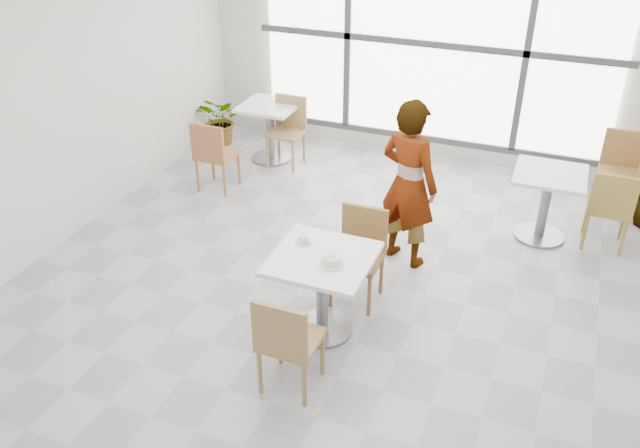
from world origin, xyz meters
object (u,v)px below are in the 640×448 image
at_px(chair_far, 360,248).
at_px(bg_table_left, 270,124).
at_px(main_table, 322,280).
at_px(bg_chair_left_near, 213,152).
at_px(chair_near, 286,339).
at_px(bg_chair_left_far, 288,126).
at_px(plant_left, 222,120).
at_px(bg_chair_right_near, 610,205).
at_px(coffee_cup, 303,240).
at_px(oatmeal_bowl, 332,260).
at_px(bg_table_right, 546,196).
at_px(bg_chair_right_far, 620,164).
at_px(person, 409,184).

relative_size(chair_far, bg_table_left, 1.16).
bearing_deg(main_table, bg_chair_left_near, 137.67).
distance_m(chair_near, bg_chair_left_far, 4.13).
bearing_deg(bg_table_left, main_table, -57.64).
relative_size(chair_near, bg_table_left, 1.16).
bearing_deg(bg_chair_left_near, plant_left, -64.32).
relative_size(main_table, plant_left, 1.18).
relative_size(bg_chair_left_near, bg_chair_left_far, 1.00).
bearing_deg(main_table, bg_chair_left_far, 118.85).
xyz_separation_m(bg_chair_left_far, bg_chair_right_near, (3.84, -0.73, 0.00)).
bearing_deg(bg_chair_left_far, chair_near, -66.01).
bearing_deg(coffee_cup, oatmeal_bowl, -32.58).
distance_m(bg_table_right, bg_chair_right_near, 0.61).
bearing_deg(bg_chair_right_far, bg_chair_right_near, -94.47).
height_order(bg_table_right, bg_chair_left_near, bg_chair_left_near).
bearing_deg(bg_chair_left_near, chair_near, 128.53).
height_order(bg_chair_right_near, bg_chair_right_far, same).
bearing_deg(bg_chair_left_far, main_table, -61.15).
height_order(oatmeal_bowl, bg_chair_left_far, bg_chair_left_far).
distance_m(coffee_cup, bg_chair_left_far, 3.23).
height_order(bg_chair_right_near, plant_left, bg_chair_right_near).
height_order(oatmeal_bowl, plant_left, oatmeal_bowl).
xyz_separation_m(main_table, bg_chair_left_far, (-1.66, 3.01, -0.02)).
xyz_separation_m(oatmeal_bowl, bg_chair_left_far, (-1.77, 3.09, -0.29)).
xyz_separation_m(bg_table_left, bg_chair_right_near, (4.09, -0.73, 0.01)).
xyz_separation_m(chair_far, bg_table_right, (1.45, 1.67, -0.01)).
distance_m(bg_table_left, bg_table_right, 3.56).
relative_size(chair_near, coffee_cup, 5.47).
distance_m(main_table, bg_table_left, 3.57).
bearing_deg(bg_table_right, main_table, -124.64).
bearing_deg(chair_near, chair_far, -94.44).
bearing_deg(chair_near, plant_left, -55.21).
bearing_deg(coffee_cup, person, 64.61).
bearing_deg(chair_near, bg_chair_right_near, -125.43).
xyz_separation_m(oatmeal_bowl, coffee_cup, (-0.33, 0.21, -0.01)).
relative_size(person, bg_chair_left_far, 1.92).
bearing_deg(bg_table_right, chair_near, -117.09).
distance_m(chair_near, bg_chair_right_near, 3.73).
bearing_deg(bg_chair_left_near, chair_far, 149.35).
distance_m(main_table, bg_chair_left_far, 3.44).
xyz_separation_m(chair_far, bg_chair_left_far, (-1.79, 2.41, 0.00)).
relative_size(chair_near, chair_far, 1.00).
height_order(bg_chair_left_far, bg_chair_right_far, same).
height_order(person, bg_table_left, person).
bearing_deg(bg_chair_left_far, plant_left, 168.99).
bearing_deg(person, chair_far, 93.80).
bearing_deg(oatmeal_bowl, bg_table_right, 58.06).
bearing_deg(bg_chair_right_near, bg_chair_left_far, -10.81).
xyz_separation_m(person, bg_chair_left_far, (-2.01, 1.67, -0.33)).
height_order(chair_near, bg_chair_right_near, same).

